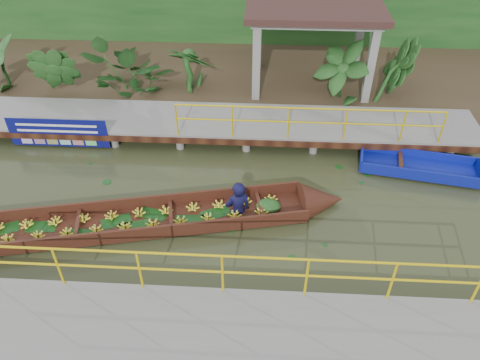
{
  "coord_description": "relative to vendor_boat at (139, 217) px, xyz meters",
  "views": [
    {
      "loc": [
        1.46,
        -8.84,
        8.14
      ],
      "look_at": [
        0.93,
        0.5,
        0.6
      ],
      "focal_mm": 35.0,
      "sensor_mm": 36.0,
      "label": 1
    }
  ],
  "objects": [
    {
      "name": "ground",
      "position": [
        1.48,
        0.66,
        -0.24
      ],
      "size": [
        80.0,
        80.0,
        0.0
      ],
      "primitive_type": "plane",
      "color": "#2E341A",
      "rests_on": "ground"
    },
    {
      "name": "far_dock",
      "position": [
        1.5,
        4.09,
        0.23
      ],
      "size": [
        16.0,
        2.06,
        1.66
      ],
      "color": "slate",
      "rests_on": "ground"
    },
    {
      "name": "vendor_boat",
      "position": [
        0.0,
        0.0,
        0.0
      ],
      "size": [
        11.07,
        3.36,
        2.32
      ],
      "rotation": [
        0.0,
        0.0,
        0.21
      ],
      "color": "#38190F",
      "rests_on": "ground"
    },
    {
      "name": "moored_blue_boat",
      "position": [
        8.31,
        2.4,
        -0.08
      ],
      "size": [
        3.93,
        1.63,
        0.91
      ],
      "rotation": [
        0.0,
        0.0,
        -0.18
      ],
      "color": "#0C178E",
      "rests_on": "ground"
    },
    {
      "name": "foliage_backdrop",
      "position": [
        1.48,
        10.66,
        1.76
      ],
      "size": [
        30.0,
        0.8,
        4.0
      ],
      "primitive_type": "cube",
      "color": "#133E16",
      "rests_on": "ground"
    },
    {
      "name": "pavilion",
      "position": [
        4.48,
        6.96,
        2.57
      ],
      "size": [
        4.4,
        3.0,
        3.0
      ],
      "color": "slate",
      "rests_on": "ground"
    },
    {
      "name": "land_strip",
      "position": [
        1.48,
        8.16,
        -0.02
      ],
      "size": [
        30.0,
        8.0,
        0.45
      ],
      "primitive_type": "cube",
      "color": "#36281B",
      "rests_on": "ground"
    },
    {
      "name": "near_dock",
      "position": [
        2.48,
        -3.54,
        0.06
      ],
      "size": [
        18.0,
        2.4,
        1.73
      ],
      "color": "slate",
      "rests_on": "ground"
    },
    {
      "name": "tropical_plants",
      "position": [
        0.21,
        5.96,
        1.2
      ],
      "size": [
        14.58,
        1.58,
        1.98
      ],
      "color": "#133E16",
      "rests_on": "ground"
    },
    {
      "name": "blue_banner",
      "position": [
        -3.09,
        3.14,
        0.31
      ],
      "size": [
        2.98,
        0.04,
        0.93
      ],
      "color": "#0B0E5E",
      "rests_on": "ground"
    }
  ]
}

